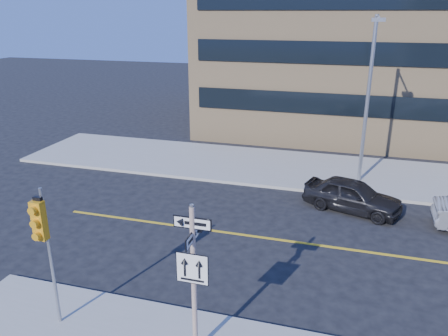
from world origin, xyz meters
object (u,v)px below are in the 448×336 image
(traffic_signal, at_px, (42,231))
(parked_car_a, at_px, (352,195))
(sign_pole, at_px, (193,273))
(streetlight_a, at_px, (369,91))

(traffic_signal, height_order, parked_car_a, traffic_signal)
(sign_pole, height_order, streetlight_a, streetlight_a)
(traffic_signal, distance_m, streetlight_a, 15.72)
(parked_car_a, height_order, streetlight_a, streetlight_a)
(streetlight_a, bearing_deg, parked_car_a, -95.67)
(streetlight_a, bearing_deg, traffic_signal, -120.80)
(sign_pole, bearing_deg, traffic_signal, -177.89)
(parked_car_a, bearing_deg, traffic_signal, 160.36)
(parked_car_a, bearing_deg, sign_pole, 177.24)
(traffic_signal, relative_size, parked_car_a, 0.95)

